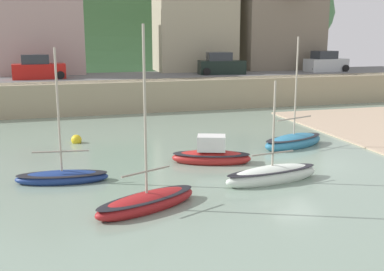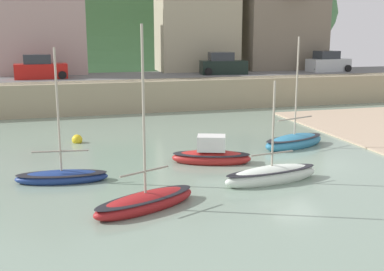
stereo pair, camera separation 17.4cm
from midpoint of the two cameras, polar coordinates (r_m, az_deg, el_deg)
quay_seawall at (r=39.28m, az=0.37°, el=5.30°), size 48.00×9.40×2.40m
hillside_backdrop at (r=75.40m, az=-12.13°, el=14.29°), size 80.00×44.00×26.01m
waterfront_building_left at (r=45.26m, az=-18.15°, el=14.69°), size 8.69×4.31×11.97m
waterfront_building_centre at (r=47.11m, az=0.71°, el=14.66°), size 7.83×4.71×11.18m
waterfront_building_right at (r=50.28m, az=10.68°, el=13.36°), size 8.45×5.64×9.54m
fishing_boat_green at (r=20.72m, az=-15.03°, el=-4.71°), size 3.93×1.67×5.67m
sailboat_far_left at (r=17.11m, az=-5.27°, el=-7.82°), size 4.26×2.85×6.57m
motorboat_with_cabin at (r=20.22m, az=9.70°, el=-4.69°), size 4.49×1.75×4.43m
sailboat_blue_trim at (r=26.54m, az=12.27°, el=-0.70°), size 4.30×2.69×6.09m
sailboat_nearest_shore at (r=22.85m, az=2.53°, el=-2.37°), size 4.01×2.52×1.50m
parked_car_near_slipway at (r=40.80m, az=-17.54°, el=7.61°), size 4.20×1.94×1.95m
parked_car_by_wall at (r=43.23m, az=3.83°, el=8.38°), size 4.25×2.10×1.95m
parked_car_end_of_row at (r=47.79m, az=16.00°, el=8.31°), size 4.26×2.14×1.95m
mooring_buoy at (r=27.68m, az=-13.36°, el=-0.49°), size 0.59×0.59×0.59m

